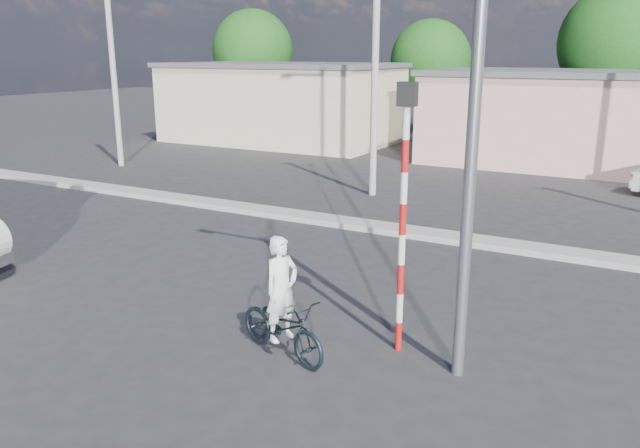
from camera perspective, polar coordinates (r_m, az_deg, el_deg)
The scene contains 9 objects.
ground_plane at distance 11.02m, azimuth -11.85°, elevation -10.62°, with size 120.00×120.00×0.00m, color #2A2A2D.
median at distance 17.41m, azimuth 5.39°, elevation -0.30°, with size 40.00×0.80×0.16m, color #99968E.
bicycle at distance 10.21m, azimuth -3.46°, elevation -9.34°, with size 0.67×1.93×1.02m, color black.
cyclist at distance 10.06m, azimuth -3.50°, elevation -7.51°, with size 0.63×0.41×1.72m, color white.
traffic_pole at distance 9.78m, azimuth 7.65°, elevation 2.39°, with size 0.28×0.18×4.36m.
streetlight at distance 8.96m, azimuth 13.30°, elevation 16.21°, with size 2.34×0.22×9.00m.
building_row at distance 30.03m, azimuth 18.42°, elevation 9.60°, with size 37.80×7.30×4.44m.
tree_row at distance 37.10m, azimuth 15.54°, elevation 14.96°, with size 34.13×7.32×8.10m.
utility_poles at distance 19.71m, azimuth 19.47°, elevation 12.51°, with size 35.40×0.24×8.00m.
Camera 1 is at (6.62, -7.40, 4.78)m, focal length 35.00 mm.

